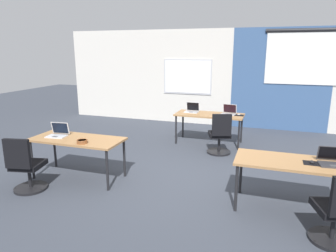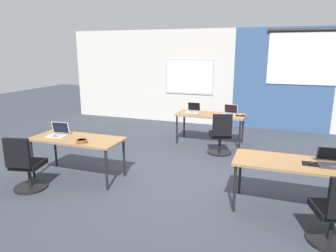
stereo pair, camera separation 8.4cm
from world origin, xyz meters
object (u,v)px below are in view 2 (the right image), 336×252
at_px(laptop_far_right, 230,112).
at_px(desk_near_left, 77,141).
at_px(desk_near_right, 294,166).
at_px(snack_bowl, 82,141).
at_px(mouse_near_right_end, 311,163).
at_px(chair_near_left_end, 26,168).
at_px(chair_near_right_end, 336,217).
at_px(laptop_near_right_end, 331,162).
at_px(desk_far_center, 210,117).
at_px(mouse_far_right, 240,115).
at_px(laptop_near_left_end, 58,133).
at_px(laptop_far_left, 193,110).
at_px(chair_far_right, 220,137).

bearing_deg(laptop_far_right, desk_near_left, -118.44).
xyz_separation_m(desk_near_right, snack_bowl, (-3.25, -0.22, 0.10)).
xyz_separation_m(desk_near_left, mouse_near_right_end, (3.71, -0.01, 0.08)).
bearing_deg(chair_near_left_end, mouse_near_right_end, 178.14).
bearing_deg(snack_bowl, chair_near_right_end, -7.62).
xyz_separation_m(laptop_near_right_end, mouse_near_right_end, (-0.24, -0.05, -0.03)).
distance_m(laptop_near_right_end, snack_bowl, 3.71).
bearing_deg(snack_bowl, chair_near_left_end, -144.03).
xyz_separation_m(desk_near_right, mouse_near_right_end, (0.21, -0.01, 0.08)).
distance_m(mouse_near_right_end, chair_near_right_end, 0.83).
xyz_separation_m(desk_far_center, mouse_far_right, (0.68, 0.06, 0.08)).
bearing_deg(laptop_near_right_end, chair_near_left_end, -176.01).
xyz_separation_m(laptop_near_left_end, chair_near_left_end, (-0.05, -0.75, -0.39)).
distance_m(desk_near_left, snack_bowl, 0.35).
height_order(desk_near_left, desk_near_right, same).
xyz_separation_m(chair_near_left_end, laptop_far_left, (1.75, 3.62, 0.39)).
xyz_separation_m(mouse_near_right_end, snack_bowl, (-3.45, -0.21, 0.01)).
bearing_deg(desk_near_right, chair_near_left_end, -169.44).
height_order(desk_near_right, snack_bowl, snack_bowl).
height_order(mouse_near_right_end, chair_near_right_end, chair_near_right_end).
relative_size(chair_near_left_end, laptop_far_left, 2.71).
bearing_deg(desk_near_right, mouse_far_right, 110.45).
bearing_deg(desk_near_left, desk_far_center, 57.99).
relative_size(laptop_far_right, laptop_far_left, 1.08).
xyz_separation_m(chair_far_right, chair_near_right_end, (1.81, -2.78, 0.00)).
xyz_separation_m(desk_far_center, chair_near_right_end, (2.20, -3.52, -0.28)).
distance_m(mouse_far_right, laptop_far_left, 1.14).
height_order(mouse_near_right_end, snack_bowl, snack_bowl).
distance_m(desk_near_right, laptop_near_left_end, 3.90).
bearing_deg(chair_far_right, chair_near_left_end, 28.53).
relative_size(desk_far_center, chair_near_right_end, 1.74).
distance_m(mouse_far_right, chair_near_left_end, 4.63).
bearing_deg(chair_near_left_end, snack_bowl, -155.77).
bearing_deg(desk_near_left, chair_near_left_end, -121.73).
bearing_deg(laptop_far_right, laptop_far_left, -170.79).
bearing_deg(chair_near_left_end, desk_near_right, 178.82).
relative_size(desk_near_left, laptop_far_left, 4.71).
xyz_separation_m(mouse_far_right, chair_near_right_end, (1.51, -3.58, -0.36)).
bearing_deg(laptop_far_right, laptop_near_left_end, -123.33).
bearing_deg(laptop_near_left_end, chair_far_right, 32.20).
bearing_deg(laptop_far_left, mouse_near_right_end, -48.18).
relative_size(desk_near_left, laptop_near_left_end, 4.43).
bearing_deg(laptop_far_right, desk_far_center, -159.06).
xyz_separation_m(laptop_far_right, mouse_near_right_end, (1.52, -2.91, -0.03)).
height_order(desk_near_left, chair_near_left_end, chair_near_left_end).
height_order(desk_far_center, laptop_far_right, laptop_far_right).
distance_m(laptop_far_right, mouse_near_right_end, 3.28).
bearing_deg(chair_near_right_end, mouse_far_right, -83.29).
bearing_deg(chair_near_left_end, chair_far_right, -144.44).
xyz_separation_m(chair_near_left_end, snack_bowl, (0.71, 0.52, 0.38)).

